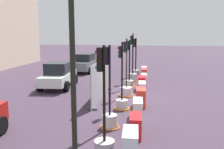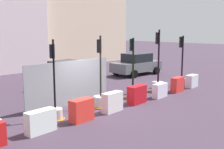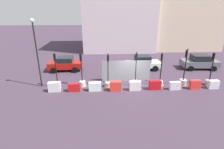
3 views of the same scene
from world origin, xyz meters
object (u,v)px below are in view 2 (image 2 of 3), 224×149
(construction_barrier_4, at_px, (112,102))
(traffic_light_3, at_px, (101,97))
(traffic_light_5, at_px, (158,82))
(construction_barrier_2, at_px, (41,122))
(traffic_light_4, at_px, (133,88))
(car_grey_saloon, at_px, (137,64))
(traffic_light_2, at_px, (55,108))
(car_white_van, at_px, (67,75))
(construction_barrier_8, at_px, (192,81))
(construction_barrier_7, at_px, (178,85))
(construction_barrier_6, at_px, (160,90))
(construction_barrier_5, at_px, (137,95))
(construction_barrier_3, at_px, (82,110))
(traffic_light_6, at_px, (182,76))

(construction_barrier_4, bearing_deg, traffic_light_3, 79.24)
(traffic_light_5, xyz_separation_m, construction_barrier_2, (-8.50, -0.85, -0.14))
(traffic_light_4, xyz_separation_m, car_grey_saloon, (6.35, 4.83, 0.30))
(traffic_light_2, bearing_deg, car_white_van, 48.26)
(car_grey_saloon, bearing_deg, traffic_light_5, -129.88)
(traffic_light_4, height_order, construction_barrier_8, traffic_light_4)
(construction_barrier_2, bearing_deg, construction_barrier_4, -0.85)
(construction_barrier_2, relative_size, construction_barrier_8, 1.17)
(traffic_light_4, height_order, construction_barrier_4, traffic_light_4)
(traffic_light_2, distance_m, car_grey_saloon, 12.38)
(traffic_light_4, distance_m, car_grey_saloon, 7.98)
(traffic_light_4, distance_m, construction_barrier_7, 3.18)
(construction_barrier_6, bearing_deg, traffic_light_2, 171.63)
(construction_barrier_4, bearing_deg, construction_barrier_2, 179.15)
(traffic_light_3, bearing_deg, construction_barrier_5, -26.12)
(construction_barrier_3, relative_size, construction_barrier_7, 1.02)
(construction_barrier_3, distance_m, construction_barrier_6, 5.51)
(traffic_light_3, xyz_separation_m, car_white_van, (1.71, 4.81, 0.33))
(construction_barrier_3, bearing_deg, construction_barrier_2, 178.21)
(traffic_light_2, relative_size, construction_barrier_2, 2.84)
(traffic_light_2, height_order, car_grey_saloon, traffic_light_2)
(construction_barrier_6, height_order, construction_barrier_8, construction_barrier_8)
(traffic_light_5, height_order, construction_barrier_8, traffic_light_5)
(traffic_light_6, relative_size, construction_barrier_2, 2.82)
(traffic_light_2, xyz_separation_m, traffic_light_6, (9.85, -0.08, 0.12))
(construction_barrier_7, height_order, construction_barrier_8, construction_barrier_7)
(traffic_light_5, bearing_deg, car_white_van, 121.39)
(construction_barrier_2, xyz_separation_m, construction_barrier_8, (11.06, 0.02, -0.02))
(traffic_light_6, bearing_deg, construction_barrier_2, -176.04)
(traffic_light_2, distance_m, traffic_light_5, 7.28)
(traffic_light_5, bearing_deg, construction_barrier_8, -17.88)
(construction_barrier_4, bearing_deg, construction_barrier_6, -0.11)
(construction_barrier_8, bearing_deg, traffic_light_4, 169.60)
(traffic_light_4, relative_size, car_white_van, 0.76)
(construction_barrier_5, xyz_separation_m, car_white_van, (0.01, 5.65, 0.37))
(traffic_light_6, bearing_deg, construction_barrier_5, -172.60)
(traffic_light_3, relative_size, car_grey_saloon, 0.76)
(traffic_light_2, xyz_separation_m, construction_barrier_5, (4.31, -0.80, -0.06))
(traffic_light_2, bearing_deg, traffic_light_3, 0.79)
(construction_barrier_7, distance_m, car_grey_saloon, 6.64)
(traffic_light_4, bearing_deg, construction_barrier_4, -159.58)
(traffic_light_4, distance_m, traffic_light_5, 2.26)
(construction_barrier_5, xyz_separation_m, construction_barrier_8, (5.53, -0.02, -0.05))
(traffic_light_4, relative_size, construction_barrier_7, 3.21)
(traffic_light_4, bearing_deg, car_grey_saloon, 37.26)
(traffic_light_4, height_order, construction_barrier_5, traffic_light_4)
(traffic_light_5, height_order, car_grey_saloon, traffic_light_5)
(construction_barrier_3, relative_size, construction_barrier_6, 0.99)
(traffic_light_2, relative_size, traffic_light_6, 1.01)
(construction_barrier_3, relative_size, car_grey_saloon, 0.23)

